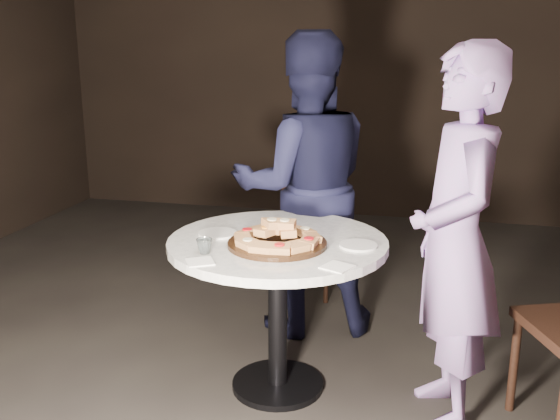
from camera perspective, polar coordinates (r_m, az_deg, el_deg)
name	(u,v)px	position (r m, az deg, el deg)	size (l,w,h in m)	color
floor	(277,400)	(3.17, -0.32, -17.01)	(7.00, 7.00, 0.00)	black
table	(278,268)	(3.00, -0.22, -5.33)	(1.23, 1.23, 0.78)	black
serving_board	(277,244)	(2.85, -0.25, -3.10)	(0.46, 0.46, 0.02)	black
focaccia_pile	(277,235)	(2.84, -0.24, -2.29)	(0.41, 0.40, 0.11)	#B67A46
plate_left	(217,233)	(3.03, -5.75, -2.14)	(0.19, 0.19, 0.01)	white
plate_right	(358,245)	(2.87, 7.16, -3.22)	(0.17, 0.17, 0.01)	white
water_glass	(205,246)	(2.76, -6.92, -3.30)	(0.07, 0.07, 0.07)	silver
napkin_near	(200,262)	(2.66, -7.31, -4.71)	(0.11, 0.11, 0.01)	white
napkin_far	(337,267)	(2.59, 5.26, -5.20)	(0.11, 0.11, 0.01)	white
chair_far	(314,232)	(4.21, 3.10, -2.02)	(0.48, 0.49, 0.77)	black
diner_navy	(305,187)	(3.61, 2.26, 2.15)	(0.85, 0.66, 1.75)	black
diner_teal	(456,242)	(2.80, 15.75, -2.82)	(0.62, 0.41, 1.70)	#856AAC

